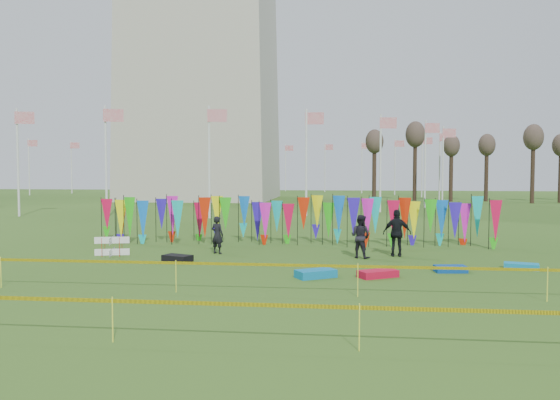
# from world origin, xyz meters

# --- Properties ---
(ground) EXTENTS (160.00, 160.00, 0.00)m
(ground) POSITION_xyz_m (0.00, 0.00, 0.00)
(ground) COLOR #284B15
(ground) RESTS_ON ground
(flagpole_ring) EXTENTS (57.40, 56.16, 8.00)m
(flagpole_ring) POSITION_xyz_m (-14.00, 48.00, 4.00)
(flagpole_ring) COLOR silver
(flagpole_ring) RESTS_ON ground
(banner_row) EXTENTS (18.64, 0.64, 2.09)m
(banner_row) POSITION_xyz_m (0.28, 7.69, 1.21)
(banner_row) COLOR black
(banner_row) RESTS_ON ground
(caution_tape_near) EXTENTS (26.00, 0.02, 0.90)m
(caution_tape_near) POSITION_xyz_m (-0.22, -2.62, 0.78)
(caution_tape_near) COLOR #FADF05
(caution_tape_near) RESTS_ON ground
(caution_tape_far) EXTENTS (26.00, 0.02, 0.90)m
(caution_tape_far) POSITION_xyz_m (-0.22, -7.06, 0.78)
(caution_tape_far) COLOR #FADF05
(caution_tape_far) RESTS_ON ground
(box_kite) EXTENTS (0.69, 0.69, 0.76)m
(box_kite) POSITION_xyz_m (-6.44, 3.49, 0.38)
(box_kite) COLOR red
(box_kite) RESTS_ON ground
(person_left) EXTENTS (0.68, 0.60, 1.53)m
(person_left) POSITION_xyz_m (-2.40, 4.48, 0.77)
(person_left) COLOR black
(person_left) RESTS_ON ground
(person_mid) EXTENTS (0.96, 0.85, 1.68)m
(person_mid) POSITION_xyz_m (3.34, 4.00, 0.84)
(person_mid) COLOR black
(person_mid) RESTS_ON ground
(person_right) EXTENTS (1.11, 0.67, 1.85)m
(person_right) POSITION_xyz_m (4.79, 4.55, 0.92)
(person_right) COLOR black
(person_right) RESTS_ON ground
(kite_bag_turquoise) EXTENTS (1.38, 1.17, 0.25)m
(kite_bag_turquoise) POSITION_xyz_m (1.80, -0.09, 0.12)
(kite_bag_turquoise) COLOR #0C79B4
(kite_bag_turquoise) RESTS_ON ground
(kite_bag_blue) EXTENTS (1.07, 0.65, 0.21)m
(kite_bag_blue) POSITION_xyz_m (6.22, 1.35, 0.11)
(kite_bag_blue) COLOR #093F94
(kite_bag_blue) RESTS_ON ground
(kite_bag_red) EXTENTS (1.36, 1.10, 0.23)m
(kite_bag_red) POSITION_xyz_m (3.76, 0.17, 0.11)
(kite_bag_red) COLOR red
(kite_bag_red) RESTS_ON ground
(kite_bag_black) EXTENTS (1.19, 0.95, 0.24)m
(kite_bag_black) POSITION_xyz_m (-3.45, 2.43, 0.12)
(kite_bag_black) COLOR black
(kite_bag_black) RESTS_ON ground
(kite_bag_teal) EXTENTS (1.21, 0.82, 0.21)m
(kite_bag_teal) POSITION_xyz_m (8.73, 2.13, 0.11)
(kite_bag_teal) COLOR #0D84BE
(kite_bag_teal) RESTS_ON ground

